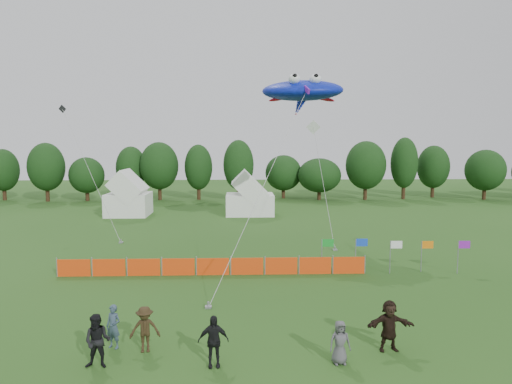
{
  "coord_description": "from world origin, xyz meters",
  "views": [
    {
      "loc": [
        -0.81,
        -16.87,
        7.63
      ],
      "look_at": [
        0.0,
        6.0,
        5.2
      ],
      "focal_mm": 32.0,
      "sensor_mm": 36.0,
      "label": 1
    }
  ],
  "objects_px": {
    "spectator_a": "(113,327)",
    "spectator_f": "(389,326)",
    "spectator_e": "(340,342)",
    "tent_right": "(250,198)",
    "stingray_kite": "(302,92)",
    "tent_left": "(129,197)",
    "spectator_d": "(213,341)",
    "spectator_b": "(98,341)",
    "barrier_fence": "(213,267)",
    "spectator_c": "(145,329)"
  },
  "relations": [
    {
      "from": "spectator_c",
      "to": "spectator_d",
      "type": "relative_size",
      "value": 0.95
    },
    {
      "from": "spectator_b",
      "to": "tent_right",
      "type": "bearing_deg",
      "value": 81.68
    },
    {
      "from": "spectator_c",
      "to": "stingray_kite",
      "type": "relative_size",
      "value": 0.07
    },
    {
      "from": "spectator_a",
      "to": "stingray_kite",
      "type": "distance_m",
      "value": 23.83
    },
    {
      "from": "spectator_b",
      "to": "spectator_f",
      "type": "bearing_deg",
      "value": 6.78
    },
    {
      "from": "spectator_f",
      "to": "spectator_b",
      "type": "bearing_deg",
      "value": -177.83
    },
    {
      "from": "tent_left",
      "to": "tent_right",
      "type": "relative_size",
      "value": 0.86
    },
    {
      "from": "spectator_a",
      "to": "stingray_kite",
      "type": "relative_size",
      "value": 0.07
    },
    {
      "from": "barrier_fence",
      "to": "spectator_c",
      "type": "xyz_separation_m",
      "value": [
        -1.9,
        -9.8,
        0.36
      ]
    },
    {
      "from": "barrier_fence",
      "to": "stingray_kite",
      "type": "bearing_deg",
      "value": 56.12
    },
    {
      "from": "spectator_a",
      "to": "spectator_d",
      "type": "relative_size",
      "value": 0.91
    },
    {
      "from": "tent_right",
      "to": "spectator_f",
      "type": "distance_m",
      "value": 33.04
    },
    {
      "from": "spectator_e",
      "to": "spectator_f",
      "type": "bearing_deg",
      "value": 19.65
    },
    {
      "from": "spectator_c",
      "to": "spectator_e",
      "type": "height_order",
      "value": "spectator_c"
    },
    {
      "from": "tent_left",
      "to": "spectator_b",
      "type": "bearing_deg",
      "value": -78.22
    },
    {
      "from": "stingray_kite",
      "to": "spectator_c",
      "type": "bearing_deg",
      "value": -113.26
    },
    {
      "from": "spectator_a",
      "to": "barrier_fence",
      "type": "bearing_deg",
      "value": 94.97
    },
    {
      "from": "tent_left",
      "to": "spectator_d",
      "type": "relative_size",
      "value": 2.45
    },
    {
      "from": "barrier_fence",
      "to": "spectator_e",
      "type": "height_order",
      "value": "spectator_e"
    },
    {
      "from": "spectator_e",
      "to": "spectator_f",
      "type": "distance_m",
      "value": 2.25
    },
    {
      "from": "tent_right",
      "to": "stingray_kite",
      "type": "xyz_separation_m",
      "value": [
        3.74,
        -13.17,
        9.78
      ]
    },
    {
      "from": "tent_left",
      "to": "spectator_f",
      "type": "distance_m",
      "value": 37.04
    },
    {
      "from": "barrier_fence",
      "to": "spectator_d",
      "type": "height_order",
      "value": "spectator_d"
    },
    {
      "from": "spectator_c",
      "to": "spectator_d",
      "type": "bearing_deg",
      "value": -32.42
    },
    {
      "from": "spectator_b",
      "to": "spectator_f",
      "type": "distance_m",
      "value": 10.4
    },
    {
      "from": "tent_right",
      "to": "spectator_a",
      "type": "distance_m",
      "value": 32.69
    },
    {
      "from": "barrier_fence",
      "to": "spectator_a",
      "type": "relative_size",
      "value": 10.84
    },
    {
      "from": "spectator_e",
      "to": "stingray_kite",
      "type": "height_order",
      "value": "stingray_kite"
    },
    {
      "from": "tent_left",
      "to": "spectator_c",
      "type": "bearing_deg",
      "value": -75.54
    },
    {
      "from": "tent_left",
      "to": "spectator_b",
      "type": "distance_m",
      "value": 34.37
    },
    {
      "from": "tent_right",
      "to": "spectator_d",
      "type": "relative_size",
      "value": 2.86
    },
    {
      "from": "spectator_d",
      "to": "spectator_f",
      "type": "distance_m",
      "value": 6.5
    },
    {
      "from": "tent_right",
      "to": "spectator_e",
      "type": "distance_m",
      "value": 33.77
    },
    {
      "from": "tent_left",
      "to": "stingray_kite",
      "type": "distance_m",
      "value": 23.33
    },
    {
      "from": "spectator_a",
      "to": "stingray_kite",
      "type": "height_order",
      "value": "stingray_kite"
    },
    {
      "from": "barrier_fence",
      "to": "spectator_a",
      "type": "distance_m",
      "value": 9.95
    },
    {
      "from": "tent_right",
      "to": "stingray_kite",
      "type": "bearing_deg",
      "value": -74.14
    },
    {
      "from": "tent_left",
      "to": "spectator_e",
      "type": "distance_m",
      "value": 36.99
    },
    {
      "from": "spectator_d",
      "to": "spectator_e",
      "type": "xyz_separation_m",
      "value": [
        4.38,
        0.04,
        -0.14
      ]
    },
    {
      "from": "tent_left",
      "to": "stingray_kite",
      "type": "relative_size",
      "value": 0.19
    },
    {
      "from": "spectator_c",
      "to": "spectator_b",
      "type": "bearing_deg",
      "value": -147.49
    },
    {
      "from": "spectator_a",
      "to": "spectator_b",
      "type": "height_order",
      "value": "spectator_b"
    },
    {
      "from": "spectator_a",
      "to": "stingray_kite",
      "type": "xyz_separation_m",
      "value": [
        9.56,
        18.98,
        10.79
      ]
    },
    {
      "from": "tent_right",
      "to": "spectator_c",
      "type": "distance_m",
      "value": 32.85
    },
    {
      "from": "spectator_a",
      "to": "tent_left",
      "type": "bearing_deg",
      "value": 125.93
    },
    {
      "from": "spectator_c",
      "to": "stingray_kite",
      "type": "bearing_deg",
      "value": 59.28
    },
    {
      "from": "spectator_a",
      "to": "spectator_f",
      "type": "height_order",
      "value": "spectator_f"
    },
    {
      "from": "tent_left",
      "to": "stingray_kite",
      "type": "bearing_deg",
      "value": -38.23
    },
    {
      "from": "barrier_fence",
      "to": "stingray_kite",
      "type": "relative_size",
      "value": 0.78
    },
    {
      "from": "spectator_e",
      "to": "stingray_kite",
      "type": "distance_m",
      "value": 23.23
    }
  ]
}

